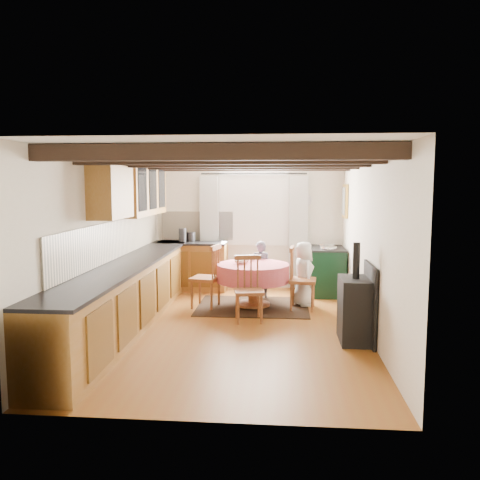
# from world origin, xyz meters

# --- Properties ---
(floor) EXTENTS (3.60, 5.50, 0.00)m
(floor) POSITION_xyz_m (0.00, 0.00, 0.00)
(floor) COLOR brown
(floor) RESTS_ON ground
(ceiling) EXTENTS (3.60, 5.50, 0.00)m
(ceiling) POSITION_xyz_m (0.00, 0.00, 2.40)
(ceiling) COLOR white
(ceiling) RESTS_ON ground
(wall_back) EXTENTS (3.60, 0.00, 2.40)m
(wall_back) POSITION_xyz_m (0.00, 2.75, 1.20)
(wall_back) COLOR silver
(wall_back) RESTS_ON ground
(wall_front) EXTENTS (3.60, 0.00, 2.40)m
(wall_front) POSITION_xyz_m (0.00, -2.75, 1.20)
(wall_front) COLOR silver
(wall_front) RESTS_ON ground
(wall_left) EXTENTS (0.00, 5.50, 2.40)m
(wall_left) POSITION_xyz_m (-1.80, 0.00, 1.20)
(wall_left) COLOR silver
(wall_left) RESTS_ON ground
(wall_right) EXTENTS (0.00, 5.50, 2.40)m
(wall_right) POSITION_xyz_m (1.80, 0.00, 1.20)
(wall_right) COLOR silver
(wall_right) RESTS_ON ground
(beam_a) EXTENTS (3.60, 0.16, 0.16)m
(beam_a) POSITION_xyz_m (0.00, -2.00, 2.31)
(beam_a) COLOR black
(beam_a) RESTS_ON ceiling
(beam_b) EXTENTS (3.60, 0.16, 0.16)m
(beam_b) POSITION_xyz_m (0.00, -1.00, 2.31)
(beam_b) COLOR black
(beam_b) RESTS_ON ceiling
(beam_c) EXTENTS (3.60, 0.16, 0.16)m
(beam_c) POSITION_xyz_m (0.00, 0.00, 2.31)
(beam_c) COLOR black
(beam_c) RESTS_ON ceiling
(beam_d) EXTENTS (3.60, 0.16, 0.16)m
(beam_d) POSITION_xyz_m (0.00, 1.00, 2.31)
(beam_d) COLOR black
(beam_d) RESTS_ON ceiling
(beam_e) EXTENTS (3.60, 0.16, 0.16)m
(beam_e) POSITION_xyz_m (0.00, 2.00, 2.31)
(beam_e) COLOR black
(beam_e) RESTS_ON ceiling
(splash_left) EXTENTS (0.02, 4.50, 0.55)m
(splash_left) POSITION_xyz_m (-1.78, 0.30, 1.20)
(splash_left) COLOR beige
(splash_left) RESTS_ON wall_left
(splash_back) EXTENTS (1.40, 0.02, 0.55)m
(splash_back) POSITION_xyz_m (-1.00, 2.73, 1.20)
(splash_back) COLOR beige
(splash_back) RESTS_ON wall_back
(base_cabinet_left) EXTENTS (0.60, 5.30, 0.88)m
(base_cabinet_left) POSITION_xyz_m (-1.50, 0.00, 0.44)
(base_cabinet_left) COLOR olive
(base_cabinet_left) RESTS_ON floor
(base_cabinet_back) EXTENTS (1.30, 0.60, 0.88)m
(base_cabinet_back) POSITION_xyz_m (-1.05, 2.45, 0.44)
(base_cabinet_back) COLOR olive
(base_cabinet_back) RESTS_ON floor
(worktop_left) EXTENTS (0.64, 5.30, 0.04)m
(worktop_left) POSITION_xyz_m (-1.48, 0.00, 0.90)
(worktop_left) COLOR black
(worktop_left) RESTS_ON base_cabinet_left
(worktop_back) EXTENTS (1.30, 0.64, 0.04)m
(worktop_back) POSITION_xyz_m (-1.05, 2.43, 0.90)
(worktop_back) COLOR black
(worktop_back) RESTS_ON base_cabinet_back
(wall_cabinet_glass) EXTENTS (0.34, 1.80, 0.90)m
(wall_cabinet_glass) POSITION_xyz_m (-1.63, 1.20, 1.95)
(wall_cabinet_glass) COLOR olive
(wall_cabinet_glass) RESTS_ON wall_left
(wall_cabinet_solid) EXTENTS (0.34, 0.90, 0.70)m
(wall_cabinet_solid) POSITION_xyz_m (-1.63, -0.30, 1.90)
(wall_cabinet_solid) COLOR olive
(wall_cabinet_solid) RESTS_ON wall_left
(window_frame) EXTENTS (1.34, 0.03, 1.54)m
(window_frame) POSITION_xyz_m (0.10, 2.73, 1.60)
(window_frame) COLOR white
(window_frame) RESTS_ON wall_back
(window_pane) EXTENTS (1.20, 0.01, 1.40)m
(window_pane) POSITION_xyz_m (0.10, 2.74, 1.60)
(window_pane) COLOR white
(window_pane) RESTS_ON wall_back
(curtain_left) EXTENTS (0.35, 0.10, 2.10)m
(curtain_left) POSITION_xyz_m (-0.75, 2.65, 1.10)
(curtain_left) COLOR #A9AEA4
(curtain_left) RESTS_ON wall_back
(curtain_right) EXTENTS (0.35, 0.10, 2.10)m
(curtain_right) POSITION_xyz_m (0.95, 2.65, 1.10)
(curtain_right) COLOR #A9AEA4
(curtain_right) RESTS_ON wall_back
(curtain_rod) EXTENTS (2.00, 0.03, 0.03)m
(curtain_rod) POSITION_xyz_m (0.10, 2.65, 2.20)
(curtain_rod) COLOR black
(curtain_rod) RESTS_ON wall_back
(wall_picture) EXTENTS (0.04, 0.50, 0.60)m
(wall_picture) POSITION_xyz_m (1.77, 2.30, 1.70)
(wall_picture) COLOR gold
(wall_picture) RESTS_ON wall_right
(wall_plate) EXTENTS (0.30, 0.02, 0.30)m
(wall_plate) POSITION_xyz_m (1.05, 2.72, 1.70)
(wall_plate) COLOR silver
(wall_plate) RESTS_ON wall_back
(rug) EXTENTS (1.81, 1.41, 0.01)m
(rug) POSITION_xyz_m (0.18, 1.21, 0.01)
(rug) COLOR black
(rug) RESTS_ON floor
(dining_table) EXTENTS (1.18, 1.18, 0.71)m
(dining_table) POSITION_xyz_m (0.18, 1.21, 0.36)
(dining_table) COLOR #B42E3E
(dining_table) RESTS_ON floor
(chair_near) EXTENTS (0.48, 0.49, 0.96)m
(chair_near) POSITION_xyz_m (0.17, 0.35, 0.48)
(chair_near) COLOR brown
(chair_near) RESTS_ON floor
(chair_left) EXTENTS (0.54, 0.53, 1.03)m
(chair_left) POSITION_xyz_m (-0.59, 1.12, 0.52)
(chair_left) COLOR brown
(chair_left) RESTS_ON floor
(chair_right) EXTENTS (0.50, 0.48, 1.02)m
(chair_right) POSITION_xyz_m (0.98, 1.13, 0.51)
(chair_right) COLOR brown
(chair_right) RESTS_ON floor
(aga_range) EXTENTS (0.61, 0.95, 0.87)m
(aga_range) POSITION_xyz_m (1.47, 2.28, 0.44)
(aga_range) COLOR black
(aga_range) RESTS_ON floor
(cast_iron_stove) EXTENTS (0.38, 0.64, 1.28)m
(cast_iron_stove) POSITION_xyz_m (1.58, -0.45, 0.64)
(cast_iron_stove) COLOR black
(cast_iron_stove) RESTS_ON floor
(child_far) EXTENTS (0.38, 0.25, 1.02)m
(child_far) POSITION_xyz_m (0.27, 1.85, 0.51)
(child_far) COLOR #4B4C5E
(child_far) RESTS_ON floor
(child_right) EXTENTS (0.46, 0.59, 1.06)m
(child_right) POSITION_xyz_m (1.00, 1.36, 0.53)
(child_right) COLOR silver
(child_right) RESTS_ON floor
(bowl_a) EXTENTS (0.29, 0.29, 0.05)m
(bowl_a) POSITION_xyz_m (0.01, 1.38, 0.74)
(bowl_a) COLOR silver
(bowl_a) RESTS_ON dining_table
(bowl_b) EXTENTS (0.21, 0.21, 0.06)m
(bowl_b) POSITION_xyz_m (-0.03, 1.23, 0.74)
(bowl_b) COLOR silver
(bowl_b) RESTS_ON dining_table
(cup) EXTENTS (0.15, 0.15, 0.10)m
(cup) POSITION_xyz_m (0.14, 1.60, 0.76)
(cup) COLOR silver
(cup) RESTS_ON dining_table
(canister_tall) EXTENTS (0.15, 0.15, 0.26)m
(canister_tall) POSITION_xyz_m (-1.22, 2.39, 1.05)
(canister_tall) COLOR #262628
(canister_tall) RESTS_ON worktop_back
(canister_wide) EXTENTS (0.16, 0.16, 0.18)m
(canister_wide) POSITION_xyz_m (-1.07, 2.46, 1.01)
(canister_wide) COLOR #262628
(canister_wide) RESTS_ON worktop_back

